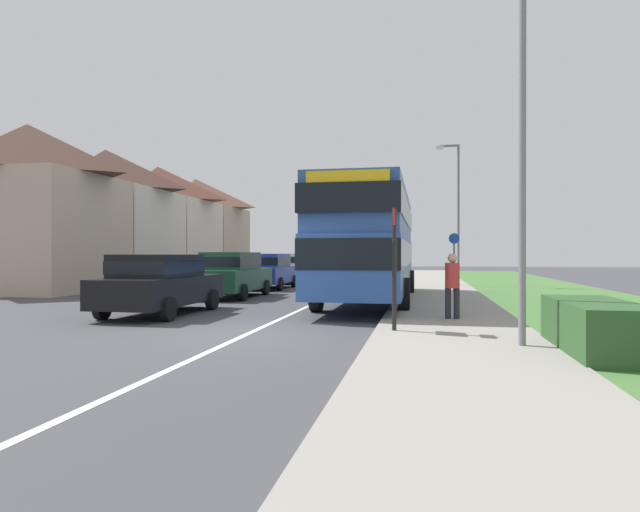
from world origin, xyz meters
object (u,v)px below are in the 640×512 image
at_px(parked_car_blue, 269,270).
at_px(street_lamp_near, 516,80).
at_px(bus_stop_sign, 394,260).
at_px(street_lamp_mid, 456,205).
at_px(double_decker_bus, 371,240).
at_px(parked_car_dark_green, 232,273).
at_px(parked_car_silver, 296,267).
at_px(pedestrian_at_stop, 452,283).
at_px(cycle_route_sign, 454,259).
at_px(parked_car_black, 160,282).

height_order(parked_car_blue, street_lamp_near, street_lamp_near).
relative_size(bus_stop_sign, street_lamp_mid, 0.37).
xyz_separation_m(double_decker_bus, parked_car_dark_green, (-5.34, 1.06, -1.20)).
bearing_deg(street_lamp_near, parked_car_dark_green, 131.60).
bearing_deg(street_lamp_near, double_decker_bus, 110.87).
bearing_deg(parked_car_silver, street_lamp_mid, -15.13).
bearing_deg(parked_car_blue, bus_stop_sign, -63.85).
height_order(pedestrian_at_stop, street_lamp_mid, street_lamp_mid).
bearing_deg(bus_stop_sign, cycle_route_sign, 81.42).
relative_size(parked_car_silver, street_lamp_near, 0.57).
height_order(parked_car_silver, cycle_route_sign, cycle_route_sign).
bearing_deg(street_lamp_mid, parked_car_dark_green, -137.82).
xyz_separation_m(double_decker_bus, parked_car_blue, (-5.42, 6.16, -1.23)).
bearing_deg(street_lamp_mid, street_lamp_near, -90.11).
height_order(parked_car_blue, bus_stop_sign, bus_stop_sign).
bearing_deg(street_lamp_mid, pedestrian_at_stop, -93.66).
height_order(parked_car_dark_green, parked_car_silver, parked_car_dark_green).
distance_m(double_decker_bus, bus_stop_sign, 7.43).
height_order(double_decker_bus, cycle_route_sign, double_decker_bus).
xyz_separation_m(street_lamp_near, street_lamp_mid, (0.03, 17.61, -0.54)).
relative_size(double_decker_bus, bus_stop_sign, 4.39).
height_order(double_decker_bus, parked_car_dark_green, double_decker_bus).
relative_size(parked_car_dark_green, street_lamp_mid, 0.64).
distance_m(parked_car_black, parked_car_blue, 10.87).
height_order(parked_car_blue, pedestrian_at_stop, pedestrian_at_stop).
height_order(double_decker_bus, street_lamp_near, street_lamp_near).
height_order(parked_car_black, parked_car_blue, parked_car_blue).
height_order(parked_car_silver, pedestrian_at_stop, pedestrian_at_stop).
bearing_deg(bus_stop_sign, pedestrian_at_stop, 60.44).
relative_size(parked_car_silver, cycle_route_sign, 1.82).
bearing_deg(double_decker_bus, bus_stop_sign, -80.73).
bearing_deg(cycle_route_sign, pedestrian_at_stop, -93.35).
height_order(parked_car_dark_green, street_lamp_near, street_lamp_near).
height_order(double_decker_bus, parked_car_silver, double_decker_bus).
relative_size(parked_car_black, parked_car_blue, 1.05).
bearing_deg(double_decker_bus, street_lamp_mid, 69.48).
xyz_separation_m(double_decker_bus, parked_car_silver, (-5.35, 11.28, -1.23)).
height_order(parked_car_dark_green, bus_stop_sign, bus_stop_sign).
bearing_deg(pedestrian_at_stop, parked_car_dark_green, 141.65).
relative_size(pedestrian_at_stop, street_lamp_near, 0.21).
bearing_deg(street_lamp_near, parked_car_black, 155.17).
height_order(street_lamp_near, street_lamp_mid, street_lamp_near).
bearing_deg(double_decker_bus, cycle_route_sign, 58.09).
bearing_deg(street_lamp_mid, cycle_route_sign, -94.42).
relative_size(parked_car_dark_green, cycle_route_sign, 1.77).
distance_m(parked_car_blue, street_lamp_mid, 9.71).
relative_size(parked_car_black, parked_car_silver, 0.98).
distance_m(parked_car_blue, street_lamp_near, 17.61).
distance_m(double_decker_bus, cycle_route_sign, 5.77).
xyz_separation_m(double_decker_bus, street_lamp_near, (3.31, -8.68, 2.46)).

